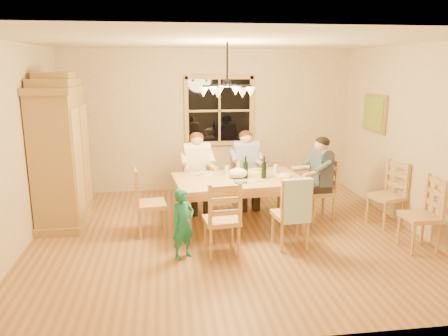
{
  "coord_description": "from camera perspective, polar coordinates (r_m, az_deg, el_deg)",
  "views": [
    {
      "loc": [
        -0.83,
        -5.85,
        2.39
      ],
      "look_at": [
        -0.03,
        0.1,
        0.98
      ],
      "focal_mm": 35.0,
      "sensor_mm": 36.0,
      "label": 1
    }
  ],
  "objects": [
    {
      "name": "floor",
      "position": [
        6.38,
        0.38,
        -8.8
      ],
      "size": [
        5.5,
        5.5,
        0.0
      ],
      "primitive_type": "plane",
      "color": "#905C34",
      "rests_on": "ground"
    },
    {
      "name": "child",
      "position": [
        5.56,
        -5.39,
        -7.28
      ],
      "size": [
        0.39,
        0.36,
        0.9
      ],
      "primitive_type": "imported",
      "rotation": [
        0.0,
        0.0,
        0.59
      ],
      "color": "#1B7D65",
      "rests_on": "floor"
    },
    {
      "name": "plate_woman",
      "position": [
        6.7,
        -2.49,
        -0.8
      ],
      "size": [
        0.26,
        0.26,
        0.02
      ],
      "primitive_type": "cylinder",
      "color": "white",
      "rests_on": "dining_table"
    },
    {
      "name": "plate_plaid",
      "position": [
        6.92,
        4.19,
        -0.37
      ],
      "size": [
        0.26,
        0.26,
        0.02
      ],
      "primitive_type": "cylinder",
      "color": "white",
      "rests_on": "dining_table"
    },
    {
      "name": "adult_woman",
      "position": [
        7.22,
        -3.54,
        0.8
      ],
      "size": [
        0.42,
        0.46,
        0.87
      ],
      "rotation": [
        0.0,
        0.0,
        3.24
      ],
      "color": "beige",
      "rests_on": "floor"
    },
    {
      "name": "chair_spare_back",
      "position": [
        7.11,
        20.28,
        -4.7
      ],
      "size": [
        0.53,
        0.54,
        0.99
      ],
      "rotation": [
        0.0,
        0.0,
        1.86
      ],
      "color": "tan",
      "rests_on": "floor"
    },
    {
      "name": "ceiling",
      "position": [
        5.92,
        0.43,
        16.21
      ],
      "size": [
        5.5,
        5.0,
        0.02
      ],
      "primitive_type": "cube",
      "color": "white",
      "rests_on": "wall_back"
    },
    {
      "name": "wine_bottle_a",
      "position": [
        6.49,
        2.82,
        0.16
      ],
      "size": [
        0.08,
        0.08,
        0.33
      ],
      "primitive_type": "cylinder",
      "color": "black",
      "rests_on": "dining_table"
    },
    {
      "name": "painting",
      "position": [
        7.93,
        19.05,
        6.79
      ],
      "size": [
        0.06,
        0.78,
        0.64
      ],
      "color": "#9E7944",
      "rests_on": "wall_right"
    },
    {
      "name": "chair_end_left",
      "position": [
        6.42,
        -9.5,
        -5.96
      ],
      "size": [
        0.46,
        0.48,
        0.99
      ],
      "rotation": [
        0.0,
        0.0,
        -1.47
      ],
      "color": "tan",
      "rests_on": "floor"
    },
    {
      "name": "wine_glass_b",
      "position": [
        6.81,
        6.78,
        -0.12
      ],
      "size": [
        0.06,
        0.06,
        0.14
      ],
      "primitive_type": "cylinder",
      "color": "silver",
      "rests_on": "dining_table"
    },
    {
      "name": "wall_back",
      "position": [
        8.46,
        -1.99,
        6.15
      ],
      "size": [
        5.5,
        0.02,
        2.7
      ],
      "primitive_type": "cube",
      "color": "tan",
      "rests_on": "floor"
    },
    {
      "name": "cap",
      "position": [
        6.43,
        8.01,
        -1.11
      ],
      "size": [
        0.2,
        0.2,
        0.11
      ],
      "primitive_type": "ellipsoid",
      "color": "beige",
      "rests_on": "dining_table"
    },
    {
      "name": "wall_right",
      "position": [
        6.94,
        23.55,
        3.49
      ],
      "size": [
        0.02,
        5.0,
        2.7
      ],
      "primitive_type": "cube",
      "color": "tan",
      "rests_on": "floor"
    },
    {
      "name": "wine_bottle_b",
      "position": [
        6.48,
        5.24,
        0.09
      ],
      "size": [
        0.08,
        0.08,
        0.33
      ],
      "primitive_type": "cylinder",
      "color": "black",
      "rests_on": "dining_table"
    },
    {
      "name": "cloth_bundle",
      "position": [
        6.48,
        1.86,
        -0.67
      ],
      "size": [
        0.28,
        0.22,
        0.15
      ],
      "primitive_type": "ellipsoid",
      "color": "beige",
      "rests_on": "dining_table"
    },
    {
      "name": "adult_slate_man",
      "position": [
        6.93,
        12.47,
        -0.02
      ],
      "size": [
        0.46,
        0.42,
        0.87
      ],
      "rotation": [
        0.0,
        0.0,
        1.67
      ],
      "color": "#3E4C63",
      "rests_on": "floor"
    },
    {
      "name": "towel",
      "position": [
        5.68,
        9.48,
        -4.29
      ],
      "size": [
        0.39,
        0.14,
        0.58
      ],
      "primitive_type": "cube",
      "rotation": [
        0.0,
        0.0,
        0.1
      ],
      "color": "#A8D7E3",
      "rests_on": "chair_near_right"
    },
    {
      "name": "armoire",
      "position": [
        7.11,
        -20.46,
        1.56
      ],
      "size": [
        0.66,
        1.4,
        2.3
      ],
      "color": "#9E7944",
      "rests_on": "floor"
    },
    {
      "name": "chair_end_right",
      "position": [
        7.07,
        12.25,
        -4.26
      ],
      "size": [
        0.46,
        0.48,
        0.99
      ],
      "rotation": [
        0.0,
        0.0,
        1.67
      ],
      "color": "tan",
      "rests_on": "floor"
    },
    {
      "name": "plate_slate",
      "position": [
        6.66,
        7.76,
        -1.0
      ],
      "size": [
        0.26,
        0.26,
        0.02
      ],
      "primitive_type": "cylinder",
      "color": "white",
      "rests_on": "dining_table"
    },
    {
      "name": "chandelier",
      "position": [
        5.92,
        0.42,
        10.18
      ],
      "size": [
        0.77,
        0.68,
        0.71
      ],
      "color": "black",
      "rests_on": "ceiling"
    },
    {
      "name": "chair_near_left",
      "position": [
        5.7,
        -0.3,
        -8.27
      ],
      "size": [
        0.48,
        0.46,
        0.99
      ],
      "rotation": [
        0.0,
        0.0,
        0.1
      ],
      "color": "tan",
      "rests_on": "floor"
    },
    {
      "name": "chair_spare_front",
      "position": [
        6.37,
        24.08,
        -7.13
      ],
      "size": [
        0.42,
        0.44,
        0.99
      ],
      "rotation": [
        0.0,
        0.0,
        1.56
      ],
      "color": "tan",
      "rests_on": "floor"
    },
    {
      "name": "wine_glass_a",
      "position": [
        6.68,
        0.39,
        -0.3
      ],
      "size": [
        0.06,
        0.06,
        0.14
      ],
      "primitive_type": "cylinder",
      "color": "silver",
      "rests_on": "dining_table"
    },
    {
      "name": "dining_table",
      "position": [
        6.52,
        1.95,
        -2.17
      ],
      "size": [
        2.0,
        1.34,
        0.76
      ],
      "rotation": [
        0.0,
        0.0,
        0.1
      ],
      "color": "#AE824D",
      "rests_on": "floor"
    },
    {
      "name": "adult_plaid_man",
      "position": [
        7.41,
        2.87,
        1.13
      ],
      "size": [
        0.42,
        0.46,
        0.87
      ],
      "rotation": [
        0.0,
        0.0,
        3.24
      ],
      "color": "#34498F",
      "rests_on": "floor"
    },
    {
      "name": "chair_far_right",
      "position": [
        7.54,
        2.82,
        -2.87
      ],
      "size": [
        0.48,
        0.46,
        0.99
      ],
      "rotation": [
        0.0,
        0.0,
        3.24
      ],
      "color": "tan",
      "rests_on": "floor"
    },
    {
      "name": "window",
      "position": [
        8.42,
        -0.62,
        7.5
      ],
      "size": [
        1.3,
        0.06,
        1.3
      ],
      "color": "black",
      "rests_on": "wall_back"
    },
    {
      "name": "wall_left",
      "position": [
        6.24,
        -25.47,
        2.33
      ],
      "size": [
        0.02,
        5.0,
        2.7
      ],
      "primitive_type": "cube",
      "color": "tan",
      "rests_on": "floor"
    },
    {
      "name": "napkin",
      "position": [
        6.25,
        2.17,
        -1.78
      ],
      "size": [
        0.19,
        0.16,
        0.03
      ],
      "primitive_type": "cube",
      "rotation": [
        0.0,
        0.0,
        0.1
      ],
      "color": "slate",
      "rests_on": "dining_table"
    },
    {
      "name": "chair_far_left",
      "position": [
        7.36,
        -3.48,
        -3.29
      ],
      "size": [
        0.48,
        0.46,
        0.99
      ],
      "rotation": [
        0.0,
        0.0,
        3.24
      ],
      "color": "tan",
      "rests_on": "floor"
    },
    {
      "name": "chair_near_right",
      "position": [
        5.97,
        8.63,
        -7.4
      ],
      "size": [
        0.48,
        0.46,
        0.99
      ],
      "rotation": [
        0.0,
        0.0,
        0.1
      ],
      "color": "tan",
      "rests_on": "floor"
    }
  ]
}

